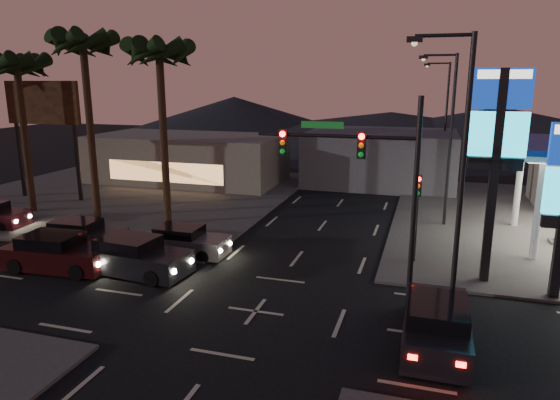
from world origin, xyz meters
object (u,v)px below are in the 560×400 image
(traffic_signal_mast, at_px, (368,172))
(car_lane_a_mid, at_px, (57,253))
(car_lane_a_front, at_px, (134,257))
(car_lane_b_mid, at_px, (81,235))
(pylon_sign_tall, at_px, (498,134))
(suv_station, at_px, (436,324))
(car_lane_b_front, at_px, (184,242))

(traffic_signal_mast, xyz_separation_m, car_lane_a_mid, (-13.98, -0.50, -4.46))
(car_lane_a_front, distance_m, car_lane_b_mid, 5.12)
(pylon_sign_tall, distance_m, car_lane_b_mid, 20.50)
(car_lane_a_mid, bearing_deg, car_lane_b_mid, 108.21)
(traffic_signal_mast, distance_m, suv_station, 5.85)
(car_lane_b_mid, bearing_deg, pylon_sign_tall, 3.42)
(pylon_sign_tall, relative_size, car_lane_a_front, 1.71)
(traffic_signal_mast, xyz_separation_m, car_lane_b_mid, (-14.92, 2.34, -4.54))
(pylon_sign_tall, height_order, car_lane_a_front, pylon_sign_tall)
(car_lane_a_front, height_order, car_lane_b_mid, car_lane_a_front)
(car_lane_b_front, xyz_separation_m, car_lane_b_mid, (-5.59, -0.66, 0.02))
(pylon_sign_tall, xyz_separation_m, car_lane_a_front, (-15.06, -3.42, -5.62))
(car_lane_b_mid, bearing_deg, car_lane_a_front, -25.96)
(pylon_sign_tall, bearing_deg, car_lane_b_mid, -176.58)
(traffic_signal_mast, distance_m, car_lane_a_front, 11.23)
(traffic_signal_mast, distance_m, car_lane_a_mid, 14.68)
(car_lane_a_mid, relative_size, suv_station, 1.06)
(car_lane_a_front, xyz_separation_m, suv_station, (13.06, -2.68, -0.02))
(pylon_sign_tall, relative_size, traffic_signal_mast, 1.12)
(pylon_sign_tall, bearing_deg, car_lane_a_front, -167.22)
(pylon_sign_tall, relative_size, suv_station, 1.85)
(car_lane_b_mid, height_order, suv_station, suv_station)
(traffic_signal_mast, relative_size, car_lane_a_front, 1.52)
(car_lane_b_front, bearing_deg, car_lane_a_mid, -143.10)
(pylon_sign_tall, bearing_deg, car_lane_a_mid, -167.90)
(car_lane_a_front, distance_m, car_lane_b_front, 3.06)
(car_lane_b_front, relative_size, car_lane_b_mid, 0.96)
(traffic_signal_mast, relative_size, car_lane_a_mid, 1.55)
(car_lane_a_mid, bearing_deg, suv_station, -7.08)
(car_lane_b_front, bearing_deg, traffic_signal_mast, -17.81)
(suv_station, bearing_deg, pylon_sign_tall, 71.82)
(pylon_sign_tall, distance_m, suv_station, 8.54)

